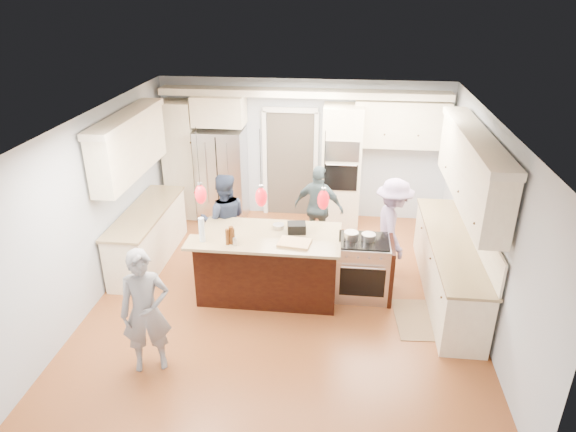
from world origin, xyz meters
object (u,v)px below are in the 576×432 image
(island_range, at_px, (364,268))
(person_far_left, at_px, (224,220))
(person_bar_end, at_px, (146,312))
(refrigerator, at_px, (222,175))
(kitchen_island, at_px, (269,263))

(island_range, distance_m, person_far_left, 2.39)
(person_bar_end, bearing_deg, person_far_left, 63.08)
(refrigerator, bearing_deg, kitchen_island, -63.13)
(person_bar_end, bearing_deg, refrigerator, 72.05)
(refrigerator, height_order, person_far_left, refrigerator)
(island_range, xyz_separation_m, person_bar_end, (-2.61, -1.90, 0.34))
(refrigerator, distance_m, island_range, 3.71)
(kitchen_island, distance_m, island_range, 1.41)
(refrigerator, bearing_deg, person_bar_end, -88.69)
(person_bar_end, distance_m, person_far_left, 2.62)
(kitchen_island, bearing_deg, island_range, 3.10)
(refrigerator, xyz_separation_m, person_far_left, (0.45, -1.79, -0.11))
(kitchen_island, distance_m, person_bar_end, 2.20)
(person_far_left, bearing_deg, kitchen_island, 124.01)
(refrigerator, xyz_separation_m, person_bar_end, (0.10, -4.39, -0.10))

